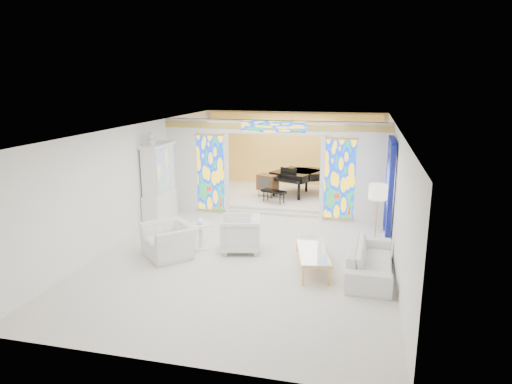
% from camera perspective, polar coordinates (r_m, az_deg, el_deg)
% --- Properties ---
extents(floor, '(12.00, 12.00, 0.00)m').
position_cam_1_polar(floor, '(12.64, 0.41, -5.50)').
color(floor, silver).
rests_on(floor, ground).
extents(ceiling, '(7.00, 12.00, 0.02)m').
position_cam_1_polar(ceiling, '(11.99, 0.43, 8.15)').
color(ceiling, white).
rests_on(ceiling, wall_back).
extents(wall_back, '(7.00, 0.02, 3.00)m').
position_cam_1_polar(wall_back, '(18.03, 4.74, 5.23)').
color(wall_back, white).
rests_on(wall_back, floor).
extents(wall_front, '(7.00, 0.02, 3.00)m').
position_cam_1_polar(wall_front, '(6.79, -11.26, -9.79)').
color(wall_front, white).
rests_on(wall_front, floor).
extents(wall_left, '(0.02, 12.00, 3.00)m').
position_cam_1_polar(wall_left, '(13.44, -14.29, 1.87)').
color(wall_left, white).
rests_on(wall_left, floor).
extents(wall_right, '(0.02, 12.00, 3.00)m').
position_cam_1_polar(wall_right, '(11.96, 16.99, 0.23)').
color(wall_right, white).
rests_on(wall_right, floor).
extents(partition_wall, '(7.00, 0.22, 3.00)m').
position_cam_1_polar(partition_wall, '(14.11, 2.25, 3.49)').
color(partition_wall, white).
rests_on(partition_wall, floor).
extents(stained_glass_left, '(0.90, 0.04, 2.40)m').
position_cam_1_polar(stained_glass_left, '(14.60, -5.69, 2.37)').
color(stained_glass_left, gold).
rests_on(stained_glass_left, partition_wall).
extents(stained_glass_right, '(0.90, 0.04, 2.40)m').
position_cam_1_polar(stained_glass_right, '(13.83, 10.43, 1.56)').
color(stained_glass_right, gold).
rests_on(stained_glass_right, partition_wall).
extents(stained_glass_transom, '(2.00, 0.04, 0.34)m').
position_cam_1_polar(stained_glass_transom, '(13.85, 2.21, 8.16)').
color(stained_glass_transom, gold).
rests_on(stained_glass_transom, partition_wall).
extents(alcove_platform, '(6.80, 3.80, 0.18)m').
position_cam_1_polar(alcove_platform, '(16.47, 3.63, -0.59)').
color(alcove_platform, silver).
rests_on(alcove_platform, floor).
extents(gold_curtain_back, '(6.70, 0.10, 2.90)m').
position_cam_1_polar(gold_curtain_back, '(17.91, 4.68, 5.17)').
color(gold_curtain_back, '#F8C356').
rests_on(gold_curtain_back, wall_back).
extents(chandelier, '(0.48, 0.48, 0.30)m').
position_cam_1_polar(chandelier, '(15.90, 4.42, 7.90)').
color(chandelier, gold).
rests_on(chandelier, ceiling).
extents(blue_drapes, '(0.14, 1.85, 2.65)m').
position_cam_1_polar(blue_drapes, '(12.62, 16.39, 1.33)').
color(blue_drapes, navy).
rests_on(blue_drapes, wall_right).
extents(china_cabinet, '(0.56, 1.46, 2.72)m').
position_cam_1_polar(china_cabinet, '(13.90, -12.04, 0.99)').
color(china_cabinet, white).
rests_on(china_cabinet, floor).
extents(armchair_left, '(1.62, 1.61, 0.79)m').
position_cam_1_polar(armchair_left, '(11.32, -10.81, -5.99)').
color(armchair_left, white).
rests_on(armchair_left, floor).
extents(armchair_right, '(1.17, 1.15, 0.89)m').
position_cam_1_polar(armchair_right, '(11.45, -1.99, -5.24)').
color(armchair_right, white).
rests_on(armchair_right, floor).
extents(sofa, '(1.01, 2.42, 0.70)m').
position_cam_1_polar(sofa, '(10.42, 14.07, -8.22)').
color(sofa, white).
rests_on(sofa, floor).
extents(side_table, '(0.70, 0.70, 0.67)m').
position_cam_1_polar(side_table, '(11.63, -6.93, -5.06)').
color(side_table, white).
rests_on(side_table, floor).
extents(vase, '(0.23, 0.23, 0.20)m').
position_cam_1_polar(vase, '(11.53, -6.98, -3.49)').
color(vase, silver).
rests_on(vase, side_table).
extents(coffee_table, '(1.09, 2.21, 0.47)m').
position_cam_1_polar(coffee_table, '(10.57, 7.01, -7.08)').
color(coffee_table, white).
rests_on(coffee_table, floor).
extents(floor_lamp, '(0.49, 0.49, 1.80)m').
position_cam_1_polar(floor_lamp, '(11.15, 14.98, -0.42)').
color(floor_lamp, gold).
rests_on(floor_lamp, floor).
extents(grand_piano, '(2.29, 2.70, 1.04)m').
position_cam_1_polar(grand_piano, '(16.36, 5.59, 2.13)').
color(grand_piano, black).
rests_on(grand_piano, alcove_platform).
extents(tv_console, '(0.79, 0.67, 0.78)m').
position_cam_1_polar(tv_console, '(16.01, 1.45, 1.21)').
color(tv_console, brown).
rests_on(tv_console, alcove_platform).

